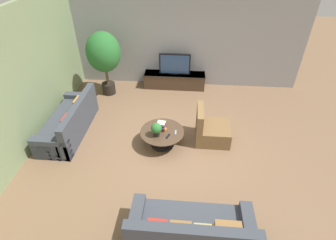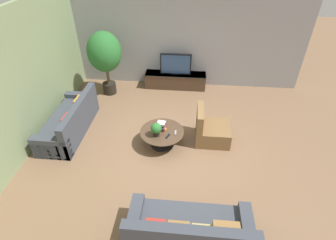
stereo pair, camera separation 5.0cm
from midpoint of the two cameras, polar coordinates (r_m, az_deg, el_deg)
ground_plane at (r=6.17m, az=0.56°, el=-6.17°), size 24.00×24.00×0.00m
back_wall_stone at (r=8.25m, az=2.43°, el=17.43°), size 7.40×0.12×3.00m
side_wall_left at (r=6.51m, az=-29.41°, el=7.27°), size 0.12×7.40×3.00m
media_console at (r=8.46m, az=1.26°, el=8.70°), size 1.94×0.50×0.47m
television at (r=8.22m, az=1.31°, el=12.07°), size 0.95×0.13×0.65m
coffee_table at (r=6.10m, az=-1.51°, el=-3.32°), size 1.02×1.02×0.39m
couch_by_wall at (r=6.93m, az=-20.78°, el=-0.48°), size 0.84×2.10×0.84m
couch_near_entry at (r=4.52m, az=4.74°, el=-23.09°), size 1.97×0.84×0.84m
armchair_wicker at (r=6.33m, az=9.00°, el=-2.23°), size 0.80×0.76×0.86m
potted_palm_tall at (r=7.89m, az=-14.01°, el=13.77°), size 0.97×0.97×1.91m
potted_plant_tabletop at (r=5.80m, az=-2.80°, el=-1.97°), size 0.24×0.24×0.33m
book_stack at (r=6.07m, az=-1.68°, el=-1.26°), size 0.25×0.29×0.17m
remote_black at (r=5.88m, az=-0.25°, el=-3.52°), size 0.10×0.16×0.02m
remote_silver at (r=5.98m, az=1.41°, el=-2.74°), size 0.04×0.16×0.02m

